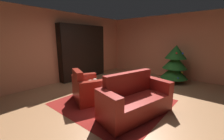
# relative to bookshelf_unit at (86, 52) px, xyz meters

# --- Properties ---
(ground_plane) EXTENTS (8.05, 8.05, 0.00)m
(ground_plane) POSITION_rel_bookshelf_unit_xyz_m (2.53, -0.93, -1.11)
(ground_plane) COLOR #AF794F
(wall_back) EXTENTS (5.60, 0.06, 2.69)m
(wall_back) POSITION_rel_bookshelf_unit_xyz_m (2.53, 2.45, 0.24)
(wall_back) COLOR #D8845A
(wall_back) RESTS_ON ground
(wall_left) EXTENTS (0.06, 6.82, 2.69)m
(wall_left) POSITION_rel_bookshelf_unit_xyz_m (-0.24, -0.93, 0.24)
(wall_left) COLOR #D8845A
(wall_left) RESTS_ON ground
(area_rug) EXTENTS (2.63, 2.49, 0.01)m
(area_rug) POSITION_rel_bookshelf_unit_xyz_m (2.58, -1.27, -1.11)
(area_rug) COLOR maroon
(area_rug) RESTS_ON ground
(bookshelf_unit) EXTENTS (0.32, 2.20, 2.24)m
(bookshelf_unit) POSITION_rel_bookshelf_unit_xyz_m (0.00, 0.00, 0.00)
(bookshelf_unit) COLOR black
(bookshelf_unit) RESTS_ON ground
(armchair_red) EXTENTS (1.19, 1.05, 0.87)m
(armchair_red) POSITION_rel_bookshelf_unit_xyz_m (1.94, -1.62, -0.80)
(armchair_red) COLOR maroon
(armchair_red) RESTS_ON ground
(couch_red) EXTENTS (1.10, 1.84, 0.93)m
(couch_red) POSITION_rel_bookshelf_unit_xyz_m (3.34, -1.42, -0.79)
(couch_red) COLOR maroon
(couch_red) RESTS_ON ground
(coffee_table) EXTENTS (0.74, 0.74, 0.45)m
(coffee_table) POSITION_rel_bookshelf_unit_xyz_m (2.76, -1.28, -0.70)
(coffee_table) COLOR black
(coffee_table) RESTS_ON ground
(book_stack_on_table) EXTENTS (0.23, 0.18, 0.07)m
(book_stack_on_table) POSITION_rel_bookshelf_unit_xyz_m (2.74, -1.27, -0.63)
(book_stack_on_table) COLOR #BC3922
(book_stack_on_table) RESTS_ON coffee_table
(bottle_on_table) EXTENTS (0.08, 0.08, 0.24)m
(bottle_on_table) POSITION_rel_bookshelf_unit_xyz_m (2.59, -1.17, -0.57)
(bottle_on_table) COLOR #135F25
(bottle_on_table) RESTS_ON coffee_table
(decorated_tree) EXTENTS (1.00, 1.00, 1.45)m
(decorated_tree) POSITION_rel_bookshelf_unit_xyz_m (3.23, 1.67, -0.36)
(decorated_tree) COLOR brown
(decorated_tree) RESTS_ON ground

